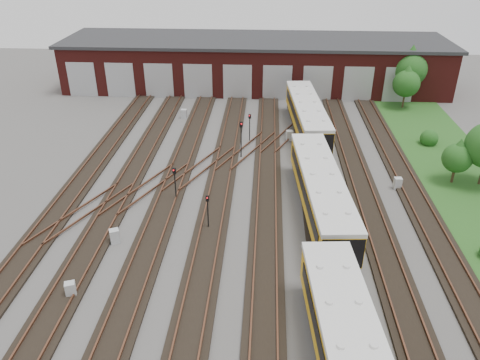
{
  "coord_description": "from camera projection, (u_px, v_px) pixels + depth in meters",
  "views": [
    {
      "loc": [
        1.81,
        -23.52,
        19.38
      ],
      "look_at": [
        -0.13,
        8.5,
        2.0
      ],
      "focal_mm": 35.0,
      "sensor_mm": 36.0,
      "label": 1
    }
  ],
  "objects": [
    {
      "name": "track_network",
      "position": [
        232.0,
        263.0,
        30.44
      ],
      "size": [
        30.4,
        70.0,
        0.33
      ],
      "color": "black",
      "rests_on": "ground"
    },
    {
      "name": "bush_1",
      "position": [
        430.0,
        136.0,
        46.99
      ],
      "size": [
        1.78,
        1.78,
        1.78
      ],
      "primitive_type": "sphere",
      "color": "#194C15",
      "rests_on": "ground"
    },
    {
      "name": "tree_1",
      "position": [
        407.0,
        81.0,
        55.37
      ],
      "size": [
        3.18,
        3.18,
        5.27
      ],
      "color": "#362A18",
      "rests_on": "ground"
    },
    {
      "name": "metro_train",
      "position": [
        321.0,
        192.0,
        34.87
      ],
      "size": [
        3.95,
        47.46,
        3.16
      ],
      "rotation": [
        0.0,
        0.0,
        0.08
      ],
      "color": "black",
      "rests_on": "ground"
    },
    {
      "name": "signal_mast_3",
      "position": [
        241.0,
        135.0,
        43.72
      ],
      "size": [
        0.3,
        0.29,
        3.57
      ],
      "rotation": [
        0.0,
        0.0,
        0.34
      ],
      "color": "black",
      "rests_on": "ground"
    },
    {
      "name": "relay_cabinet_1",
      "position": [
        184.0,
        114.0,
        53.63
      ],
      "size": [
        0.68,
        0.58,
        1.05
      ],
      "primitive_type": "cube",
      "rotation": [
        0.0,
        0.0,
        -0.09
      ],
      "color": "#B3B6B8",
      "rests_on": "ground"
    },
    {
      "name": "relay_cabinet_3",
      "position": [
        289.0,
        136.0,
        47.96
      ],
      "size": [
        0.73,
        0.64,
        1.09
      ],
      "primitive_type": "cube",
      "rotation": [
        0.0,
        0.0,
        0.16
      ],
      "color": "#B3B6B8",
      "rests_on": "ground"
    },
    {
      "name": "ground",
      "position": [
        234.0,
        270.0,
        29.97
      ],
      "size": [
        120.0,
        120.0,
        0.0
      ],
      "primitive_type": "plane",
      "color": "#44423F",
      "rests_on": "ground"
    },
    {
      "name": "tree_3",
      "position": [
        458.0,
        155.0,
        39.02
      ],
      "size": [
        2.49,
        2.49,
        4.12
      ],
      "color": "#362A18",
      "rests_on": "ground"
    },
    {
      "name": "tree_0",
      "position": [
        410.0,
        65.0,
        57.3
      ],
      "size": [
        4.22,
        4.22,
        6.99
      ],
      "color": "#362A18",
      "rests_on": "ground"
    },
    {
      "name": "relay_cabinet_2",
      "position": [
        115.0,
        236.0,
        32.37
      ],
      "size": [
        0.79,
        0.74,
        1.06
      ],
      "primitive_type": "cube",
      "rotation": [
        0.0,
        0.0,
        0.41
      ],
      "color": "#B3B6B8",
      "rests_on": "ground"
    },
    {
      "name": "signal_mast_1",
      "position": [
        208.0,
        208.0,
        33.29
      ],
      "size": [
        0.23,
        0.21,
        2.78
      ],
      "rotation": [
        0.0,
        0.0,
        0.04
      ],
      "color": "black",
      "rests_on": "ground"
    },
    {
      "name": "grass_verge",
      "position": [
        477.0,
        200.0,
        37.72
      ],
      "size": [
        8.0,
        55.0,
        0.05
      ],
      "primitive_type": "cube",
      "color": "#204F1A",
      "rests_on": "ground"
    },
    {
      "name": "relay_cabinet_4",
      "position": [
        398.0,
        183.0,
        39.12
      ],
      "size": [
        0.65,
        0.56,
        1.01
      ],
      "primitive_type": "cube",
      "rotation": [
        0.0,
        0.0,
        0.09
      ],
      "color": "#B3B6B8",
      "rests_on": "ground"
    },
    {
      "name": "bush_2",
      "position": [
        473.0,
        148.0,
        44.64
      ],
      "size": [
        1.63,
        1.63,
        1.63
      ],
      "primitive_type": "sphere",
      "color": "#194C15",
      "rests_on": "ground"
    },
    {
      "name": "signal_mast_2",
      "position": [
        250.0,
        124.0,
        47.39
      ],
      "size": [
        0.26,
        0.25,
        2.86
      ],
      "rotation": [
        0.0,
        0.0,
        -0.37
      ],
      "color": "black",
      "rests_on": "ground"
    },
    {
      "name": "relay_cabinet_0",
      "position": [
        71.0,
        290.0,
        27.66
      ],
      "size": [
        0.73,
        0.67,
        0.99
      ],
      "primitive_type": "cube",
      "rotation": [
        0.0,
        0.0,
        0.35
      ],
      "color": "#B3B6B8",
      "rests_on": "ground"
    },
    {
      "name": "maintenance_shed",
      "position": [
        255.0,
        62.0,
        63.53
      ],
      "size": [
        51.0,
        12.5,
        6.35
      ],
      "color": "#541715",
      "rests_on": "ground"
    },
    {
      "name": "signal_mast_0",
      "position": [
        175.0,
        180.0,
        36.83
      ],
      "size": [
        0.28,
        0.27,
        2.89
      ],
      "rotation": [
        0.0,
        0.0,
        -0.34
      ],
      "color": "black",
      "rests_on": "ground"
    }
  ]
}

